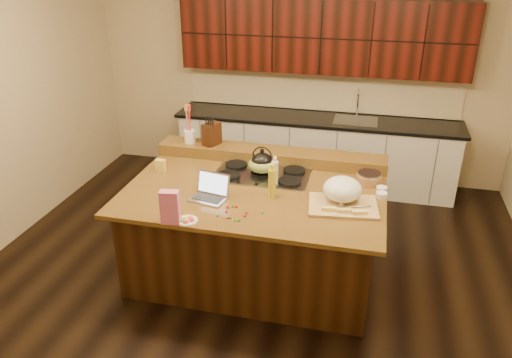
# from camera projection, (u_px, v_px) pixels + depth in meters

# --- Properties ---
(room) EXTENTS (5.52, 5.02, 2.72)m
(room) POSITION_uv_depth(u_px,v_px,m) (255.00, 146.00, 4.46)
(room) COLOR black
(room) RESTS_ON ground
(island) EXTENTS (2.40, 1.60, 0.92)m
(island) POSITION_uv_depth(u_px,v_px,m) (255.00, 231.00, 4.84)
(island) COLOR black
(island) RESTS_ON ground
(back_ledge) EXTENTS (2.40, 0.30, 0.12)m
(back_ledge) POSITION_uv_depth(u_px,v_px,m) (271.00, 155.00, 5.24)
(back_ledge) COLOR black
(back_ledge) RESTS_ON island
(cooktop) EXTENTS (0.92, 0.52, 0.05)m
(cooktop) POSITION_uv_depth(u_px,v_px,m) (262.00, 174.00, 4.90)
(cooktop) COLOR gray
(cooktop) RESTS_ON island
(back_counter) EXTENTS (3.70, 0.66, 2.40)m
(back_counter) POSITION_uv_depth(u_px,v_px,m) (318.00, 113.00, 6.51)
(back_counter) COLOR silver
(back_counter) RESTS_ON ground
(kettle) EXTENTS (0.26, 0.26, 0.20)m
(kettle) POSITION_uv_depth(u_px,v_px,m) (262.00, 162.00, 4.85)
(kettle) COLOR black
(kettle) RESTS_ON cooktop
(green_bowl) EXTENTS (0.36, 0.36, 0.15)m
(green_bowl) POSITION_uv_depth(u_px,v_px,m) (262.00, 165.00, 4.86)
(green_bowl) COLOR olive
(green_bowl) RESTS_ON cooktop
(laptop) EXTENTS (0.35, 0.30, 0.22)m
(laptop) POSITION_uv_depth(u_px,v_px,m) (210.00, 192.00, 4.47)
(laptop) COLOR #B7B7BC
(laptop) RESTS_ON island
(oil_bottle) EXTENTS (0.08, 0.08, 0.27)m
(oil_bottle) POSITION_uv_depth(u_px,v_px,m) (272.00, 184.00, 4.44)
(oil_bottle) COLOR gold
(oil_bottle) RESTS_ON island
(vinegar_bottle) EXTENTS (0.08, 0.08, 0.25)m
(vinegar_bottle) POSITION_uv_depth(u_px,v_px,m) (275.00, 174.00, 4.65)
(vinegar_bottle) COLOR silver
(vinegar_bottle) RESTS_ON island
(wooden_tray) EXTENTS (0.64, 0.50, 0.24)m
(wooden_tray) POSITION_uv_depth(u_px,v_px,m) (342.00, 193.00, 4.34)
(wooden_tray) COLOR tan
(wooden_tray) RESTS_ON island
(ramekin_a) EXTENTS (0.13, 0.13, 0.04)m
(ramekin_a) POSITION_uv_depth(u_px,v_px,m) (381.00, 195.00, 4.49)
(ramekin_a) COLOR white
(ramekin_a) RESTS_ON island
(ramekin_b) EXTENTS (0.13, 0.13, 0.04)m
(ramekin_b) POSITION_uv_depth(u_px,v_px,m) (382.00, 189.00, 4.59)
(ramekin_b) COLOR white
(ramekin_b) RESTS_ON island
(ramekin_c) EXTENTS (0.11, 0.11, 0.04)m
(ramekin_c) POSITION_uv_depth(u_px,v_px,m) (355.00, 197.00, 4.44)
(ramekin_c) COLOR white
(ramekin_c) RESTS_ON island
(strainer_bowl) EXTENTS (0.31, 0.31, 0.09)m
(strainer_bowl) POSITION_uv_depth(u_px,v_px,m) (369.00, 179.00, 4.74)
(strainer_bowl) COLOR #996B3F
(strainer_bowl) RESTS_ON island
(kitchen_timer) EXTENTS (0.08, 0.08, 0.07)m
(kitchen_timer) POSITION_uv_depth(u_px,v_px,m) (341.00, 204.00, 4.31)
(kitchen_timer) COLOR silver
(kitchen_timer) RESTS_ON island
(pink_bag) EXTENTS (0.16, 0.10, 0.29)m
(pink_bag) POSITION_uv_depth(u_px,v_px,m) (170.00, 207.00, 4.03)
(pink_bag) COLOR #DA6690
(pink_bag) RESTS_ON island
(candy_plate) EXTENTS (0.19, 0.19, 0.01)m
(candy_plate) POSITION_uv_depth(u_px,v_px,m) (187.00, 221.00, 4.11)
(candy_plate) COLOR white
(candy_plate) RESTS_ON island
(package_box) EXTENTS (0.09, 0.07, 0.13)m
(package_box) POSITION_uv_depth(u_px,v_px,m) (161.00, 166.00, 4.97)
(package_box) COLOR #DAC44C
(package_box) RESTS_ON island
(utensil_crock) EXTENTS (0.15, 0.15, 0.14)m
(utensil_crock) POSITION_uv_depth(u_px,v_px,m) (190.00, 136.00, 5.37)
(utensil_crock) COLOR white
(utensil_crock) RESTS_ON back_ledge
(knife_block) EXTENTS (0.19, 0.23, 0.24)m
(knife_block) POSITION_uv_depth(u_px,v_px,m) (212.00, 134.00, 5.30)
(knife_block) COLOR black
(knife_block) RESTS_ON back_ledge
(gumdrop_0) EXTENTS (0.02, 0.02, 0.02)m
(gumdrop_0) POSITION_uv_depth(u_px,v_px,m) (246.00, 213.00, 4.22)
(gumdrop_0) COLOR red
(gumdrop_0) RESTS_ON island
(gumdrop_1) EXTENTS (0.02, 0.02, 0.02)m
(gumdrop_1) POSITION_uv_depth(u_px,v_px,m) (233.00, 206.00, 4.33)
(gumdrop_1) COLOR #198C26
(gumdrop_1) RESTS_ON island
(gumdrop_2) EXTENTS (0.02, 0.02, 0.02)m
(gumdrop_2) POSITION_uv_depth(u_px,v_px,m) (237.00, 207.00, 4.32)
(gumdrop_2) COLOR red
(gumdrop_2) RESTS_ON island
(gumdrop_3) EXTENTS (0.02, 0.02, 0.02)m
(gumdrop_3) POSITION_uv_depth(u_px,v_px,m) (239.00, 221.00, 4.10)
(gumdrop_3) COLOR #198C26
(gumdrop_3) RESTS_ON island
(gumdrop_4) EXTENTS (0.02, 0.02, 0.02)m
(gumdrop_4) POSITION_uv_depth(u_px,v_px,m) (228.00, 207.00, 4.31)
(gumdrop_4) COLOR red
(gumdrop_4) RESTS_ON island
(gumdrop_5) EXTENTS (0.02, 0.02, 0.02)m
(gumdrop_5) POSITION_uv_depth(u_px,v_px,m) (262.00, 213.00, 4.22)
(gumdrop_5) COLOR #198C26
(gumdrop_5) RESTS_ON island
(gumdrop_6) EXTENTS (0.02, 0.02, 0.02)m
(gumdrop_6) POSITION_uv_depth(u_px,v_px,m) (227.00, 218.00, 4.14)
(gumdrop_6) COLOR red
(gumdrop_6) RESTS_ON island
(gumdrop_7) EXTENTS (0.02, 0.02, 0.02)m
(gumdrop_7) POSITION_uv_depth(u_px,v_px,m) (217.00, 216.00, 4.18)
(gumdrop_7) COLOR #198C26
(gumdrop_7) RESTS_ON island
(gumdrop_8) EXTENTS (0.02, 0.02, 0.02)m
(gumdrop_8) POSITION_uv_depth(u_px,v_px,m) (226.00, 212.00, 4.24)
(gumdrop_8) COLOR red
(gumdrop_8) RESTS_ON island
(gumdrop_9) EXTENTS (0.02, 0.02, 0.02)m
(gumdrop_9) POSITION_uv_depth(u_px,v_px,m) (234.00, 220.00, 4.11)
(gumdrop_9) COLOR #198C26
(gumdrop_9) RESTS_ON island
(gumdrop_10) EXTENTS (0.02, 0.02, 0.02)m
(gumdrop_10) POSITION_uv_depth(u_px,v_px,m) (245.00, 216.00, 4.18)
(gumdrop_10) COLOR red
(gumdrop_10) RESTS_ON island
(gumdrop_11) EXTENTS (0.02, 0.02, 0.02)m
(gumdrop_11) POSITION_uv_depth(u_px,v_px,m) (230.00, 218.00, 4.15)
(gumdrop_11) COLOR #198C26
(gumdrop_11) RESTS_ON island
(gumdrop_12) EXTENTS (0.02, 0.02, 0.02)m
(gumdrop_12) POSITION_uv_depth(u_px,v_px,m) (227.00, 206.00, 4.32)
(gumdrop_12) COLOR red
(gumdrop_12) RESTS_ON island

